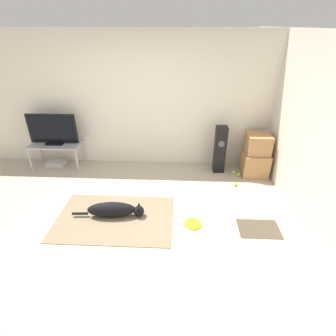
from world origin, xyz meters
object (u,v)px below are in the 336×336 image
Objects in this scene: cardboard_box_upper at (258,144)px; tennis_ball_by_boxes at (239,175)px; frisbee at (193,224)px; cardboard_box_lower at (254,164)px; tv at (52,130)px; tennis_ball_loose_on_carpet at (236,184)px; dog at (114,210)px; tv_stand at (56,146)px; floor_speaker at (220,149)px; game_console at (56,163)px; tennis_ball_near_speaker at (234,172)px.

cardboard_box_upper is 0.69m from tennis_ball_by_boxes.
cardboard_box_lower is at bearing 51.83° from frisbee.
tv is (-3.92, 0.11, 0.58)m from cardboard_box_lower.
cardboard_box_lower is (1.23, 1.57, 0.21)m from frisbee.
tennis_ball_loose_on_carpet reaches higher than frisbee.
cardboard_box_lower reaches higher than frisbee.
dog is 4.30× the size of frisbee.
tv is at bearing 148.04° from frisbee.
tv_stand reaches higher than frisbee.
tv_stand is (-3.92, 0.11, 0.23)m from cardboard_box_lower.
cardboard_box_lower is at bearing -8.17° from floor_speaker.
dog is at bearing 173.85° from frisbee.
frisbee is at bearing -126.50° from tennis_ball_loose_on_carpet.
game_console is at bearing 178.22° from cardboard_box_upper.
tv_stand reaches higher than tennis_ball_loose_on_carpet.
frisbee is at bearing -128.17° from cardboard_box_lower.
tv_stand is 3.58m from tennis_ball_near_speaker.
tennis_ball_by_boxes is at bearing -52.28° from tennis_ball_near_speaker.
tennis_ball_near_speaker is 1.00× the size of tennis_ball_loose_on_carpet.
tennis_ball_by_boxes reaches higher than frisbee.
tv_stand is at bearing 148.08° from frisbee.
tennis_ball_loose_on_carpet is (2.00, 0.97, -0.09)m from dog.
tennis_ball_near_speaker is 0.19× the size of game_console.
tennis_ball_near_speaker reaches higher than frisbee.
tennis_ball_near_speaker is at bearing -177.39° from cardboard_box_lower.
tv_stand is at bearing 178.70° from cardboard_box_upper.
tv_stand is 15.19× the size of tennis_ball_near_speaker.
cardboard_box_lower is 7.32× the size of tennis_ball_near_speaker.
cardboard_box_upper is at bearing -6.55° from floor_speaker.
tennis_ball_loose_on_carpet is (-0.42, -0.47, -0.19)m from cardboard_box_lower.
dog is at bearing -45.84° from tv_stand.
tennis_ball_loose_on_carpet is at bearing -108.37° from tennis_ball_by_boxes.
tv is 14.43× the size of tennis_ball_by_boxes.
dog is 2.23m from tennis_ball_loose_on_carpet.
tv is 3.71m from tennis_ball_by_boxes.
tv reaches higher than tennis_ball_near_speaker.
tennis_ball_loose_on_carpet is at bearing -9.34° from tv_stand.
cardboard_box_lower is 1.12× the size of cardboard_box_upper.
cardboard_box_upper is 6.53× the size of tennis_ball_near_speaker.
cardboard_box_upper is 6.53× the size of tennis_ball_loose_on_carpet.
tv reaches higher than tv_stand.
frisbee is 0.53× the size of cardboard_box_lower.
cardboard_box_lower reaches higher than tennis_ball_loose_on_carpet.
dog reaches higher than frisbee.
tv is 14.43× the size of tennis_ball_loose_on_carpet.
game_console is at bearing 170.37° from tennis_ball_loose_on_carpet.
floor_speaker is 0.76m from tennis_ball_loose_on_carpet.
tennis_ball_by_boxes is (3.62, -0.22, -0.77)m from tv.
cardboard_box_lower is at bearing 48.19° from tennis_ball_loose_on_carpet.
tennis_ball_near_speaker is (3.55, -0.12, -0.42)m from tv_stand.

